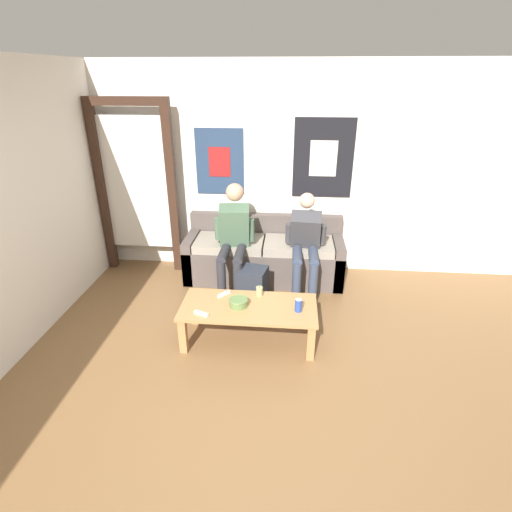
{
  "coord_description": "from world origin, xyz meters",
  "views": [
    {
      "loc": [
        0.18,
        -2.15,
        2.39
      ],
      "look_at": [
        -0.16,
        1.55,
        0.68
      ],
      "focal_mm": 28.0,
      "sensor_mm": 36.0,
      "label": 1
    }
  ],
  "objects_px": {
    "person_seated_teen": "(306,243)",
    "backpack": "(252,289)",
    "couch": "(264,256)",
    "ceramic_bowl": "(238,302)",
    "pillar_candle": "(259,291)",
    "coffee_table": "(249,311)",
    "drink_can_blue": "(298,305)",
    "game_controller_near_left": "(224,294)",
    "person_seated_adult": "(233,236)",
    "game_controller_near_right": "(201,313)"
  },
  "relations": [
    {
      "from": "ceramic_bowl",
      "to": "drink_can_blue",
      "type": "bearing_deg",
      "value": -4.02
    },
    {
      "from": "person_seated_teen",
      "to": "pillar_candle",
      "type": "xyz_separation_m",
      "value": [
        -0.46,
        -0.8,
        -0.2
      ]
    },
    {
      "from": "drink_can_blue",
      "to": "game_controller_near_left",
      "type": "relative_size",
      "value": 0.94
    },
    {
      "from": "game_controller_near_left",
      "to": "person_seated_teen",
      "type": "bearing_deg",
      "value": 45.47
    },
    {
      "from": "couch",
      "to": "ceramic_bowl",
      "type": "relative_size",
      "value": 10.58
    },
    {
      "from": "couch",
      "to": "ceramic_bowl",
      "type": "height_order",
      "value": "couch"
    },
    {
      "from": "pillar_candle",
      "to": "game_controller_near_right",
      "type": "relative_size",
      "value": 0.71
    },
    {
      "from": "game_controller_near_right",
      "to": "ceramic_bowl",
      "type": "bearing_deg",
      "value": 29.32
    },
    {
      "from": "person_seated_adult",
      "to": "backpack",
      "type": "xyz_separation_m",
      "value": [
        0.25,
        -0.36,
        -0.47
      ]
    },
    {
      "from": "pillar_candle",
      "to": "game_controller_near_right",
      "type": "height_order",
      "value": "pillar_candle"
    },
    {
      "from": "person_seated_adult",
      "to": "game_controller_near_right",
      "type": "height_order",
      "value": "person_seated_adult"
    },
    {
      "from": "couch",
      "to": "ceramic_bowl",
      "type": "xyz_separation_m",
      "value": [
        -0.15,
        -1.35,
        0.14
      ]
    },
    {
      "from": "person_seated_adult",
      "to": "pillar_candle",
      "type": "relative_size",
      "value": 12.02
    },
    {
      "from": "ceramic_bowl",
      "to": "game_controller_near_left",
      "type": "relative_size",
      "value": 1.38
    },
    {
      "from": "coffee_table",
      "to": "ceramic_bowl",
      "type": "distance_m",
      "value": 0.14
    },
    {
      "from": "ceramic_bowl",
      "to": "drink_can_blue",
      "type": "distance_m",
      "value": 0.56
    },
    {
      "from": "coffee_table",
      "to": "backpack",
      "type": "height_order",
      "value": "backpack"
    },
    {
      "from": "drink_can_blue",
      "to": "game_controller_near_left",
      "type": "bearing_deg",
      "value": 162.76
    },
    {
      "from": "person_seated_adult",
      "to": "drink_can_blue",
      "type": "height_order",
      "value": "person_seated_adult"
    },
    {
      "from": "person_seated_adult",
      "to": "game_controller_near_left",
      "type": "distance_m",
      "value": 0.86
    },
    {
      "from": "person_seated_teen",
      "to": "backpack",
      "type": "height_order",
      "value": "person_seated_teen"
    },
    {
      "from": "backpack",
      "to": "drink_can_blue",
      "type": "distance_m",
      "value": 0.87
    },
    {
      "from": "person_seated_adult",
      "to": "backpack",
      "type": "height_order",
      "value": "person_seated_adult"
    },
    {
      "from": "person_seated_adult",
      "to": "person_seated_teen",
      "type": "height_order",
      "value": "person_seated_adult"
    },
    {
      "from": "couch",
      "to": "pillar_candle",
      "type": "relative_size",
      "value": 18.56
    },
    {
      "from": "coffee_table",
      "to": "person_seated_adult",
      "type": "relative_size",
      "value": 1.02
    },
    {
      "from": "person_seated_teen",
      "to": "pillar_candle",
      "type": "height_order",
      "value": "person_seated_teen"
    },
    {
      "from": "backpack",
      "to": "ceramic_bowl",
      "type": "bearing_deg",
      "value": -96.22
    },
    {
      "from": "coffee_table",
      "to": "pillar_candle",
      "type": "distance_m",
      "value": 0.25
    },
    {
      "from": "person_seated_adult",
      "to": "game_controller_near_right",
      "type": "bearing_deg",
      "value": -96.48
    },
    {
      "from": "couch",
      "to": "game_controller_near_right",
      "type": "bearing_deg",
      "value": -106.86
    },
    {
      "from": "game_controller_near_left",
      "to": "person_seated_adult",
      "type": "bearing_deg",
      "value": 91.09
    },
    {
      "from": "coffee_table",
      "to": "drink_can_blue",
      "type": "relative_size",
      "value": 10.37
    },
    {
      "from": "backpack",
      "to": "game_controller_near_left",
      "type": "height_order",
      "value": "backpack"
    },
    {
      "from": "person_seated_teen",
      "to": "person_seated_adult",
      "type": "bearing_deg",
      "value": -179.08
    },
    {
      "from": "ceramic_bowl",
      "to": "pillar_candle",
      "type": "bearing_deg",
      "value": 49.87
    },
    {
      "from": "pillar_candle",
      "to": "game_controller_near_left",
      "type": "xyz_separation_m",
      "value": [
        -0.35,
        -0.03,
        -0.03
      ]
    },
    {
      "from": "drink_can_blue",
      "to": "game_controller_near_left",
      "type": "xyz_separation_m",
      "value": [
        -0.73,
        0.23,
        -0.05
      ]
    },
    {
      "from": "pillar_candle",
      "to": "drink_can_blue",
      "type": "bearing_deg",
      "value": -33.57
    },
    {
      "from": "couch",
      "to": "game_controller_near_left",
      "type": "distance_m",
      "value": 1.21
    },
    {
      "from": "person_seated_adult",
      "to": "ceramic_bowl",
      "type": "height_order",
      "value": "person_seated_adult"
    },
    {
      "from": "pillar_candle",
      "to": "game_controller_near_left",
      "type": "relative_size",
      "value": 0.79
    },
    {
      "from": "ceramic_bowl",
      "to": "pillar_candle",
      "type": "xyz_separation_m",
      "value": [
        0.18,
        0.21,
        0.0
      ]
    },
    {
      "from": "drink_can_blue",
      "to": "person_seated_adult",
      "type": "bearing_deg",
      "value": 125.74
    },
    {
      "from": "person_seated_adult",
      "to": "ceramic_bowl",
      "type": "distance_m",
      "value": 1.05
    },
    {
      "from": "person_seated_adult",
      "to": "ceramic_bowl",
      "type": "relative_size",
      "value": 6.85
    },
    {
      "from": "person_seated_adult",
      "to": "person_seated_teen",
      "type": "distance_m",
      "value": 0.83
    },
    {
      "from": "couch",
      "to": "ceramic_bowl",
      "type": "bearing_deg",
      "value": -96.15
    },
    {
      "from": "backpack",
      "to": "game_controller_near_left",
      "type": "bearing_deg",
      "value": -118.15
    },
    {
      "from": "person_seated_teen",
      "to": "game_controller_near_right",
      "type": "relative_size",
      "value": 7.86
    }
  ]
}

